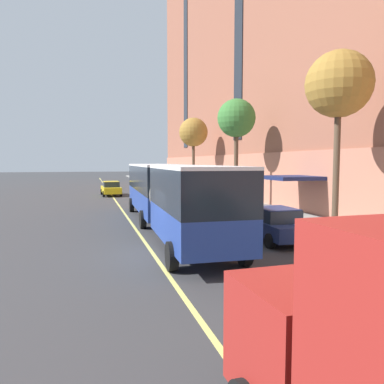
# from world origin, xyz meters

# --- Properties ---
(ground_plane) EXTENTS (260.00, 260.00, 0.00)m
(ground_plane) POSITION_xyz_m (0.00, 0.00, 0.00)
(ground_plane) COLOR #38383A
(sidewalk) EXTENTS (5.21, 160.00, 0.15)m
(sidewalk) POSITION_xyz_m (8.97, 3.00, 0.07)
(sidewalk) COLOR #9E9B93
(sidewalk) RESTS_ON ground
(city_bus) EXTENTS (3.30, 18.70, 3.49)m
(city_bus) POSITION_xyz_m (1.19, 5.37, 2.03)
(city_bus) COLOR navy
(city_bus) RESTS_ON ground
(parked_car_white_1) EXTENTS (2.08, 4.26, 1.56)m
(parked_car_white_1) POSITION_xyz_m (5.19, -5.33, 0.78)
(parked_car_white_1) COLOR silver
(parked_car_white_1) RESTS_ON ground
(parked_car_champagne_2) EXTENTS (2.04, 4.35, 1.56)m
(parked_car_champagne_2) POSITION_xyz_m (5.16, 25.39, 0.78)
(parked_car_champagne_2) COLOR #BCAD89
(parked_car_champagne_2) RESTS_ON ground
(parked_car_navy_3) EXTENTS (2.02, 4.55, 1.56)m
(parked_car_navy_3) POSITION_xyz_m (5.28, 1.00, 0.78)
(parked_car_navy_3) COLOR navy
(parked_car_navy_3) RESTS_ON ground
(parked_car_green_4) EXTENTS (2.07, 4.56, 1.56)m
(parked_car_green_4) POSITION_xyz_m (5.03, 18.84, 0.78)
(parked_car_green_4) COLOR #23603D
(parked_car_green_4) RESTS_ON ground
(parked_car_silver_5) EXTENTS (2.12, 4.69, 1.56)m
(parked_car_silver_5) POSITION_xyz_m (5.30, 11.20, 0.78)
(parked_car_silver_5) COLOR #B7B7BC
(parked_car_silver_5) RESTS_ON ground
(taxi_cab) EXTENTS (2.13, 4.77, 1.56)m
(taxi_cab) POSITION_xyz_m (-0.60, 26.81, 0.78)
(taxi_cab) COLOR yellow
(taxi_cab) RESTS_ON ground
(street_tree_mid_block) EXTENTS (3.11, 3.11, 8.68)m
(street_tree_mid_block) POSITION_xyz_m (8.48, 0.95, 7.20)
(street_tree_mid_block) COLOR brown
(street_tree_mid_block) RESTS_ON sidewalk
(street_tree_far_uptown) EXTENTS (3.03, 3.03, 8.47)m
(street_tree_far_uptown) POSITION_xyz_m (8.48, 13.53, 7.01)
(street_tree_far_uptown) COLOR brown
(street_tree_far_uptown) RESTS_ON sidewalk
(street_tree_far_downtown) EXTENTS (3.20, 3.20, 8.40)m
(street_tree_far_downtown) POSITION_xyz_m (8.48, 26.11, 6.88)
(street_tree_far_downtown) COLOR brown
(street_tree_far_downtown) RESTS_ON sidewalk
(fire_hydrant) EXTENTS (0.42, 0.24, 0.72)m
(fire_hydrant) POSITION_xyz_m (6.86, 13.16, 0.49)
(fire_hydrant) COLOR red
(fire_hydrant) RESTS_ON sidewalk
(lane_centerline) EXTENTS (0.16, 140.00, 0.01)m
(lane_centerline) POSITION_xyz_m (-0.51, 3.00, 0.00)
(lane_centerline) COLOR #E0D66B
(lane_centerline) RESTS_ON ground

